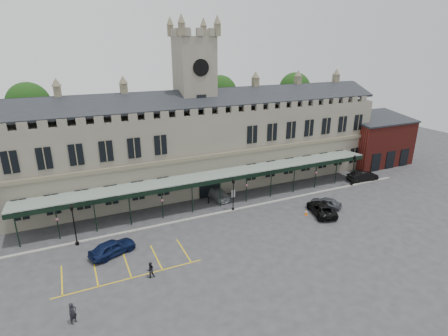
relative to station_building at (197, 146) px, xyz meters
name	(u,v)px	position (x,y,z in m)	size (l,w,h in m)	color
ground	(245,231)	(0.00, -15.91, -6.47)	(140.00, 140.00, 0.00)	#2E2E31
station_building	(197,146)	(0.00, 0.00, 0.00)	(60.00, 10.36, 17.30)	#656154
clock_tower	(195,101)	(0.00, 0.09, 6.64)	(5.60, 5.60, 24.80)	#656154
canopy	(219,190)	(0.00, -8.45, -4.06)	(50.00, 4.10, 4.30)	#8C9E93
brick_annex	(374,141)	(34.00, -2.94, -2.31)	(12.40, 8.36, 9.23)	#5B1A15
kerb	(226,211)	(0.00, -10.41, -6.41)	(60.00, 0.40, 0.12)	gray
parking_markings	(128,267)	(-14.00, -17.41, -6.47)	(16.00, 6.00, 0.01)	gold
tree_behind_left	(29,105)	(-22.00, 9.09, 6.35)	(6.00, 6.00, 16.00)	#332314
tree_behind_mid	(220,93)	(8.00, 9.09, 6.35)	(6.00, 6.00, 16.00)	#332314
tree_behind_right	(295,89)	(24.00, 9.09, 6.35)	(6.00, 6.00, 16.00)	#332314
lamp_post_left	(74,221)	(-18.30, -10.84, -3.52)	(0.47, 0.47, 4.97)	black
lamp_post_mid	(233,191)	(1.12, -10.38, -3.75)	(0.43, 0.43, 4.59)	black
lamp_post_right	(353,168)	(21.83, -10.38, -3.45)	(0.48, 0.48, 5.08)	black
traffic_cone	(306,213)	(9.11, -15.61, -6.15)	(0.41, 0.41, 0.65)	#FF6408
sign_board	(233,194)	(3.04, -6.55, -5.92)	(0.65, 0.13, 1.12)	black
bollard_left	(209,200)	(-1.02, -6.99, -6.01)	(0.16, 0.16, 0.91)	black
bollard_right	(235,193)	(3.52, -6.29, -6.03)	(0.16, 0.16, 0.88)	black
car_left_a	(112,248)	(-15.00, -14.48, -5.64)	(1.95, 4.84, 1.65)	#0D183B
car_taxi	(218,194)	(0.82, -5.91, -5.75)	(2.02, 4.98, 1.45)	#9DA0A5
car_van	(321,209)	(11.07, -16.17, -5.72)	(2.48, 5.37, 1.49)	black
car_right_a	(326,202)	(13.00, -14.79, -5.77)	(1.64, 4.08, 1.39)	#3D4045
car_right_b	(363,176)	(25.00, -9.51, -5.63)	(1.78, 5.10, 1.68)	black
person_a	(73,313)	(-19.20, -23.12, -5.54)	(0.68, 0.44, 1.85)	black
person_b	(150,270)	(-12.30, -19.92, -5.68)	(0.77, 0.60, 1.58)	black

